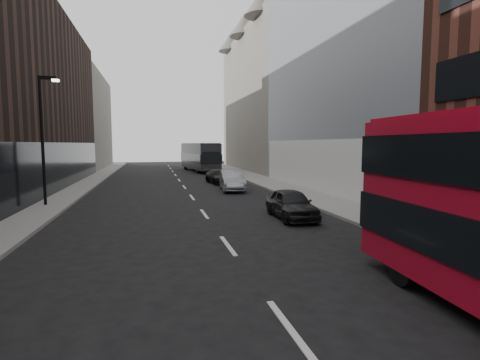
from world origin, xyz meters
TOP-DOWN VIEW (x-y plane):
  - sidewalk_right at (7.50, 25.00)m, footprint 3.00×80.00m
  - sidewalk_left at (-8.00, 25.00)m, footprint 2.00×80.00m
  - building_modern_block at (11.47, 21.00)m, footprint 5.03×22.00m
  - building_victorian at (11.38, 44.00)m, footprint 6.50×24.00m
  - building_left_mid at (-11.50, 30.00)m, footprint 5.00×24.00m
  - building_left_far at (-11.50, 52.00)m, footprint 5.00×20.00m
  - street_lamp at (-8.22, 18.00)m, footprint 1.06×0.22m
  - grey_bus at (3.41, 43.37)m, footprint 3.96×11.32m
  - car_a at (3.85, 12.00)m, footprint 1.74×4.11m
  - car_b at (3.31, 22.93)m, footprint 2.00×4.67m
  - car_c at (3.25, 28.16)m, footprint 2.19×4.39m

SIDE VIEW (x-z plane):
  - sidewalk_right at x=7.50m, z-range 0.00..0.15m
  - sidewalk_left at x=-8.00m, z-range 0.00..0.15m
  - car_c at x=3.25m, z-range 0.00..1.22m
  - car_a at x=3.85m, z-range 0.00..1.39m
  - car_b at x=3.31m, z-range 0.00..1.50m
  - grey_bus at x=3.41m, z-range 0.13..3.72m
  - street_lamp at x=-8.22m, z-range 0.68..7.68m
  - building_left_far at x=-11.50m, z-range 0.00..13.00m
  - building_left_mid at x=-11.50m, z-range 0.00..14.00m
  - building_victorian at x=11.38m, z-range -0.84..20.16m
  - building_modern_block at x=11.47m, z-range -0.10..19.90m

